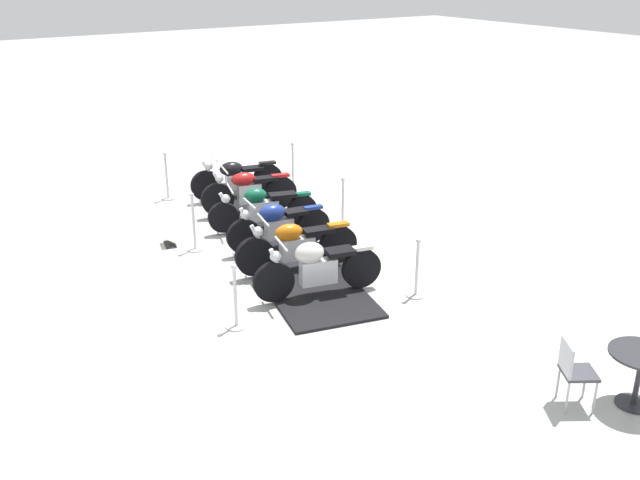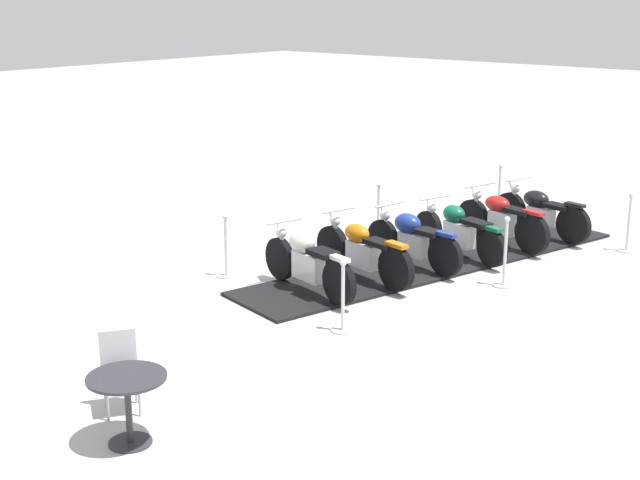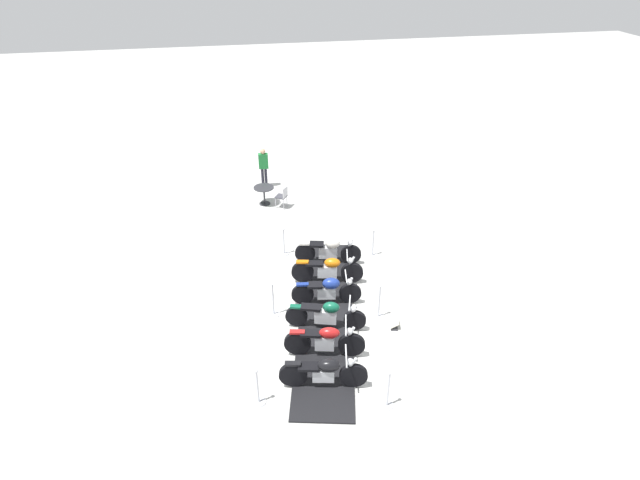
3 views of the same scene
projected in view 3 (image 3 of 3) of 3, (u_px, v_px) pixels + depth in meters
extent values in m
plane|color=silver|center=(326.00, 315.00, 14.85)|extent=(80.00, 80.00, 0.00)
cube|color=black|center=(326.00, 315.00, 14.83)|extent=(3.17, 7.72, 0.05)
cylinder|color=black|center=(353.00, 375.00, 12.35)|extent=(0.70, 0.25, 0.69)
cylinder|color=black|center=(293.00, 375.00, 12.36)|extent=(0.70, 0.25, 0.69)
cube|color=silver|center=(323.00, 375.00, 12.34)|extent=(0.55, 0.31, 0.35)
ellipsoid|color=black|center=(329.00, 365.00, 12.18)|extent=(0.59, 0.42, 0.32)
cube|color=black|center=(308.00, 367.00, 12.21)|extent=(0.55, 0.38, 0.08)
cube|color=black|center=(293.00, 364.00, 12.16)|extent=(0.40, 0.21, 0.06)
cylinder|color=silver|center=(350.00, 367.00, 12.19)|extent=(0.36, 0.14, 0.58)
cylinder|color=silver|center=(346.00, 356.00, 12.01)|extent=(0.19, 0.74, 0.04)
sphere|color=silver|center=(350.00, 362.00, 12.11)|extent=(0.18, 0.18, 0.18)
cylinder|color=black|center=(352.00, 345.00, 13.24)|extent=(0.71, 0.28, 0.70)
cylinder|color=black|center=(298.00, 343.00, 13.29)|extent=(0.71, 0.28, 0.70)
cube|color=silver|center=(325.00, 342.00, 13.23)|extent=(0.53, 0.32, 0.42)
ellipsoid|color=#AD1919|center=(329.00, 333.00, 13.06)|extent=(0.59, 0.40, 0.29)
cube|color=black|center=(310.00, 334.00, 13.09)|extent=(0.58, 0.37, 0.08)
cube|color=#AD1919|center=(297.00, 332.00, 13.09)|extent=(0.41, 0.23, 0.06)
cylinder|color=silver|center=(349.00, 336.00, 13.08)|extent=(0.31, 0.14, 0.60)
cylinder|color=silver|center=(346.00, 325.00, 12.90)|extent=(0.22, 0.78, 0.04)
sphere|color=silver|center=(350.00, 331.00, 13.00)|extent=(0.18, 0.18, 0.18)
cylinder|color=black|center=(355.00, 320.00, 14.13)|extent=(0.63, 0.29, 0.62)
cylinder|color=black|center=(296.00, 316.00, 14.27)|extent=(0.63, 0.29, 0.62)
cube|color=silver|center=(326.00, 316.00, 14.17)|extent=(0.65, 0.38, 0.41)
ellipsoid|color=#0F5138|center=(331.00, 307.00, 13.98)|extent=(0.53, 0.42, 0.30)
cube|color=black|center=(311.00, 307.00, 14.05)|extent=(0.60, 0.42, 0.08)
cube|color=#0F5138|center=(296.00, 307.00, 14.09)|extent=(0.37, 0.24, 0.06)
cylinder|color=silver|center=(352.00, 312.00, 14.00)|extent=(0.31, 0.15, 0.53)
cylinder|color=silver|center=(350.00, 303.00, 13.84)|extent=(0.23, 0.65, 0.04)
sphere|color=silver|center=(353.00, 309.00, 13.93)|extent=(0.18, 0.18, 0.18)
cylinder|color=black|center=(350.00, 293.00, 15.12)|extent=(0.67, 0.21, 0.66)
cylinder|color=black|center=(303.00, 294.00, 15.08)|extent=(0.67, 0.21, 0.66)
cube|color=silver|center=(326.00, 293.00, 15.08)|extent=(0.56, 0.27, 0.38)
ellipsoid|color=navy|center=(331.00, 283.00, 14.91)|extent=(0.56, 0.41, 0.34)
cube|color=black|center=(315.00, 285.00, 14.92)|extent=(0.48, 0.37, 0.08)
cube|color=navy|center=(302.00, 284.00, 14.89)|extent=(0.38, 0.18, 0.06)
cylinder|color=silver|center=(348.00, 286.00, 14.97)|extent=(0.28, 0.11, 0.57)
cylinder|color=silver|center=(346.00, 276.00, 14.79)|extent=(0.13, 0.64, 0.04)
sphere|color=silver|center=(349.00, 282.00, 14.90)|extent=(0.18, 0.18, 0.18)
cylinder|color=black|center=(352.00, 272.00, 15.99)|extent=(0.71, 0.27, 0.70)
cylinder|color=black|center=(303.00, 272.00, 16.02)|extent=(0.71, 0.27, 0.70)
cube|color=silver|center=(327.00, 271.00, 15.99)|extent=(0.64, 0.35, 0.39)
ellipsoid|color=#D16B0F|center=(332.00, 263.00, 15.81)|extent=(0.55, 0.39, 0.29)
cube|color=black|center=(314.00, 264.00, 15.85)|extent=(0.58, 0.37, 0.08)
cube|color=#D16B0F|center=(302.00, 262.00, 15.82)|extent=(0.41, 0.23, 0.06)
cylinder|color=silver|center=(350.00, 265.00, 15.84)|extent=(0.32, 0.13, 0.59)
cylinder|color=silver|center=(347.00, 255.00, 15.65)|extent=(0.17, 0.64, 0.04)
sphere|color=silver|center=(350.00, 260.00, 15.76)|extent=(0.18, 0.18, 0.18)
cylinder|color=black|center=(351.00, 254.00, 16.90)|extent=(0.68, 0.26, 0.68)
cylinder|color=black|center=(305.00, 253.00, 16.95)|extent=(0.68, 0.26, 0.68)
cube|color=silver|center=(328.00, 252.00, 16.90)|extent=(0.63, 0.33, 0.41)
ellipsoid|color=silver|center=(333.00, 243.00, 16.71)|extent=(0.55, 0.45, 0.35)
cube|color=black|center=(317.00, 244.00, 16.75)|extent=(0.52, 0.41, 0.08)
cube|color=silver|center=(305.00, 244.00, 16.76)|extent=(0.39, 0.21, 0.06)
cylinder|color=silver|center=(349.00, 247.00, 16.75)|extent=(0.28, 0.13, 0.58)
cylinder|color=silver|center=(347.00, 238.00, 16.57)|extent=(0.18, 0.62, 0.04)
sphere|color=silver|center=(350.00, 243.00, 16.68)|extent=(0.18, 0.18, 0.18)
cylinder|color=silver|center=(284.00, 253.00, 17.62)|extent=(0.32, 0.32, 0.03)
cylinder|color=silver|center=(284.00, 242.00, 17.37)|extent=(0.05, 0.05, 0.91)
sphere|color=silver|center=(283.00, 229.00, 17.12)|extent=(0.09, 0.09, 0.09)
cylinder|color=silver|center=(274.00, 314.00, 14.88)|extent=(0.35, 0.35, 0.03)
cylinder|color=silver|center=(273.00, 300.00, 14.61)|extent=(0.05, 0.05, 1.02)
sphere|color=silver|center=(272.00, 284.00, 14.32)|extent=(0.09, 0.09, 0.09)
cylinder|color=silver|center=(372.00, 255.00, 17.53)|extent=(0.33, 0.33, 0.03)
cylinder|color=silver|center=(373.00, 243.00, 17.28)|extent=(0.05, 0.05, 0.93)
sphere|color=silver|center=(374.00, 231.00, 17.02)|extent=(0.09, 0.09, 0.09)
cylinder|color=silver|center=(259.00, 402.00, 12.15)|extent=(0.34, 0.34, 0.03)
cylinder|color=silver|center=(258.00, 387.00, 11.89)|extent=(0.05, 0.05, 0.96)
sphere|color=silver|center=(256.00, 371.00, 11.61)|extent=(0.09, 0.09, 0.09)
cylinder|color=silver|center=(378.00, 316.00, 14.79)|extent=(0.34, 0.34, 0.03)
cylinder|color=silver|center=(379.00, 302.00, 14.52)|extent=(0.05, 0.05, 1.04)
sphere|color=silver|center=(381.00, 286.00, 14.22)|extent=(0.09, 0.09, 0.09)
cylinder|color=silver|center=(387.00, 405.00, 12.06)|extent=(0.32, 0.32, 0.03)
cylinder|color=silver|center=(388.00, 390.00, 11.79)|extent=(0.05, 0.05, 1.01)
sphere|color=silver|center=(390.00, 373.00, 11.50)|extent=(0.09, 0.09, 0.09)
cube|color=#333338|center=(394.00, 326.00, 14.44)|extent=(0.29, 0.45, 0.02)
cube|color=beige|center=(394.00, 322.00, 14.37)|extent=(0.33, 0.42, 0.17)
cylinder|color=#2D2D33|center=(265.00, 204.00, 20.78)|extent=(0.45, 0.45, 0.02)
cylinder|color=#2D2D33|center=(264.00, 196.00, 20.59)|extent=(0.07, 0.07, 0.69)
cylinder|color=#2D2D33|center=(264.00, 188.00, 20.40)|extent=(0.81, 0.81, 0.03)
cylinder|color=#B7B7BC|center=(276.00, 203.00, 20.35)|extent=(0.03, 0.03, 0.45)
cylinder|color=#B7B7BC|center=(279.00, 199.00, 20.62)|extent=(0.03, 0.03, 0.45)
cylinder|color=#B7B7BC|center=(283.00, 204.00, 20.25)|extent=(0.03, 0.03, 0.45)
cylinder|color=#B7B7BC|center=(287.00, 201.00, 20.52)|extent=(0.03, 0.03, 0.45)
cube|color=#3F3F47|center=(281.00, 196.00, 20.31)|extent=(0.55, 0.55, 0.04)
cube|color=#B7B7BC|center=(285.00, 192.00, 20.13)|extent=(0.24, 0.35, 0.40)
cylinder|color=#23232D|center=(266.00, 177.00, 21.93)|extent=(0.12, 0.12, 0.87)
cylinder|color=#23232D|center=(263.00, 177.00, 21.92)|extent=(0.12, 0.12, 0.87)
cube|color=#1E7233|center=(263.00, 161.00, 21.53)|extent=(0.41, 0.24, 0.64)
sphere|color=tan|center=(263.00, 151.00, 21.30)|extent=(0.22, 0.22, 0.22)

